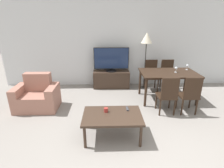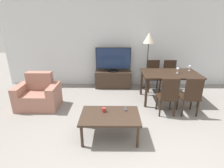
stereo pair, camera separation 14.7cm
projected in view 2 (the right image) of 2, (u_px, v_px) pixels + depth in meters
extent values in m
plane|color=gray|center=(135.00, 166.00, 2.57)|extent=(18.00, 18.00, 0.00)
cube|color=silver|center=(124.00, 43.00, 5.34)|extent=(7.42, 0.06, 2.70)
cube|color=#9E6B5B|center=(39.00, 100.00, 4.22)|extent=(0.61, 0.65, 0.39)
cube|color=#9E6B5B|center=(40.00, 81.00, 4.29)|extent=(0.61, 0.20, 0.44)
cube|color=#9E6B5B|center=(22.00, 96.00, 4.20)|extent=(0.18, 0.65, 0.57)
cube|color=#9E6B5B|center=(54.00, 97.00, 4.19)|extent=(0.18, 0.65, 0.57)
cube|color=#38281E|center=(113.00, 79.00, 5.47)|extent=(1.11, 0.42, 0.52)
cylinder|color=black|center=(113.00, 71.00, 5.37)|extent=(0.32, 0.32, 0.03)
cylinder|color=black|center=(113.00, 69.00, 5.36)|extent=(0.04, 0.04, 0.05)
cube|color=black|center=(113.00, 58.00, 5.24)|extent=(1.05, 0.04, 0.64)
cube|color=#19284C|center=(113.00, 58.00, 5.21)|extent=(1.02, 0.01, 0.61)
cube|color=#38281E|center=(110.00, 116.00, 3.08)|extent=(1.04, 0.67, 0.04)
cylinder|color=#38281E|center=(82.00, 137.00, 2.90)|extent=(0.05, 0.05, 0.42)
cylinder|color=#38281E|center=(138.00, 137.00, 2.89)|extent=(0.05, 0.05, 0.42)
cylinder|color=#38281E|center=(87.00, 118.00, 3.42)|extent=(0.05, 0.05, 0.42)
cylinder|color=#38281E|center=(134.00, 119.00, 3.42)|extent=(0.05, 0.05, 0.42)
cube|color=black|center=(170.00, 74.00, 4.40)|extent=(1.41, 0.87, 0.04)
cylinder|color=black|center=(146.00, 93.00, 4.18)|extent=(0.06, 0.06, 0.72)
cylinder|color=black|center=(200.00, 94.00, 4.17)|extent=(0.06, 0.06, 0.72)
cylinder|color=black|center=(141.00, 83.00, 4.89)|extent=(0.06, 0.06, 0.72)
cylinder|color=black|center=(188.00, 83.00, 4.88)|extent=(0.06, 0.06, 0.72)
cube|color=black|center=(166.00, 97.00, 3.89)|extent=(0.40, 0.40, 0.04)
cylinder|color=black|center=(157.00, 102.00, 4.12)|extent=(0.04, 0.04, 0.39)
cylinder|color=black|center=(170.00, 102.00, 4.12)|extent=(0.04, 0.04, 0.39)
cylinder|color=black|center=(160.00, 109.00, 3.82)|extent=(0.04, 0.04, 0.39)
cylinder|color=black|center=(175.00, 109.00, 3.81)|extent=(0.04, 0.04, 0.39)
cube|color=black|center=(170.00, 89.00, 3.63)|extent=(0.37, 0.04, 0.47)
cube|color=black|center=(170.00, 78.00, 5.13)|extent=(0.40, 0.40, 0.04)
cylinder|color=black|center=(166.00, 86.00, 5.06)|extent=(0.04, 0.04, 0.39)
cylinder|color=black|center=(177.00, 87.00, 5.06)|extent=(0.04, 0.04, 0.39)
cylinder|color=black|center=(163.00, 83.00, 5.36)|extent=(0.04, 0.04, 0.39)
cylinder|color=black|center=(173.00, 83.00, 5.36)|extent=(0.04, 0.04, 0.39)
cube|color=black|center=(170.00, 68.00, 5.22)|extent=(0.37, 0.04, 0.47)
cube|color=black|center=(189.00, 97.00, 3.89)|extent=(0.40, 0.40, 0.04)
cylinder|color=black|center=(178.00, 102.00, 4.12)|extent=(0.04, 0.04, 0.39)
cylinder|color=black|center=(191.00, 102.00, 4.11)|extent=(0.04, 0.04, 0.39)
cylinder|color=black|center=(183.00, 109.00, 3.81)|extent=(0.04, 0.04, 0.39)
cylinder|color=black|center=(197.00, 109.00, 3.81)|extent=(0.04, 0.04, 0.39)
cube|color=black|center=(194.00, 89.00, 3.63)|extent=(0.37, 0.04, 0.47)
cube|color=black|center=(154.00, 78.00, 5.14)|extent=(0.40, 0.40, 0.04)
cylinder|color=black|center=(149.00, 86.00, 5.06)|extent=(0.04, 0.04, 0.39)
cylinder|color=black|center=(160.00, 86.00, 5.06)|extent=(0.04, 0.04, 0.39)
cylinder|color=black|center=(147.00, 83.00, 5.37)|extent=(0.04, 0.04, 0.39)
cylinder|color=black|center=(157.00, 83.00, 5.36)|extent=(0.04, 0.04, 0.39)
cube|color=black|center=(153.00, 68.00, 5.22)|extent=(0.37, 0.04, 0.47)
cylinder|color=black|center=(145.00, 88.00, 5.43)|extent=(0.24, 0.24, 0.02)
cylinder|color=black|center=(147.00, 67.00, 5.19)|extent=(0.02, 0.02, 1.36)
cone|color=beige|center=(149.00, 38.00, 4.89)|extent=(0.32, 0.32, 0.30)
cube|color=#38383D|center=(126.00, 109.00, 3.25)|extent=(0.04, 0.15, 0.02)
cylinder|color=maroon|center=(104.00, 110.00, 3.16)|extent=(0.07, 0.07, 0.08)
cylinder|color=silver|center=(189.00, 70.00, 4.58)|extent=(0.06, 0.06, 0.01)
cylinder|color=silver|center=(189.00, 69.00, 4.56)|extent=(0.01, 0.01, 0.07)
sphere|color=silver|center=(190.00, 66.00, 4.54)|extent=(0.07, 0.07, 0.07)
cylinder|color=silver|center=(177.00, 73.00, 4.37)|extent=(0.06, 0.06, 0.01)
cylinder|color=silver|center=(177.00, 71.00, 4.36)|extent=(0.01, 0.01, 0.07)
sphere|color=silver|center=(178.00, 69.00, 4.33)|extent=(0.07, 0.07, 0.07)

